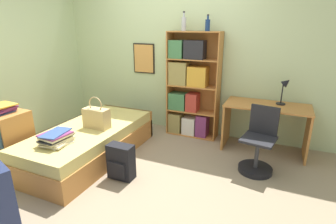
# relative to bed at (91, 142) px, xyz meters

# --- Properties ---
(ground_plane) EXTENTS (14.00, 14.00, 0.00)m
(ground_plane) POSITION_rel_bed_xyz_m (0.66, -0.02, -0.22)
(ground_plane) COLOR gray
(wall_back) EXTENTS (10.00, 0.09, 2.60)m
(wall_back) POSITION_rel_bed_xyz_m (0.66, 1.50, 1.08)
(wall_back) COLOR beige
(wall_back) RESTS_ON ground_plane
(wall_left) EXTENTS (0.06, 10.00, 2.60)m
(wall_left) POSITION_rel_bed_xyz_m (-1.44, -0.02, 1.08)
(wall_left) COLOR beige
(wall_left) RESTS_ON ground_plane
(bed) EXTENTS (0.92, 1.97, 0.44)m
(bed) POSITION_rel_bed_xyz_m (0.00, 0.00, 0.00)
(bed) COLOR #B77538
(bed) RESTS_ON ground_plane
(handbag) EXTENTS (0.35, 0.16, 0.44)m
(handbag) POSITION_rel_bed_xyz_m (0.11, 0.03, 0.37)
(handbag) COLOR tan
(handbag) RESTS_ON bed
(book_stack_on_bed) EXTENTS (0.32, 0.37, 0.15)m
(book_stack_on_bed) POSITION_rel_bed_xyz_m (0.00, -0.59, 0.29)
(book_stack_on_bed) COLOR silver
(book_stack_on_bed) RESTS_ON bed
(dresser) EXTENTS (0.50, 0.46, 0.73)m
(dresser) POSITION_rel_bed_xyz_m (-0.80, -0.63, 0.15)
(dresser) COLOR #B77538
(dresser) RESTS_ON ground_plane
(bookcase) EXTENTS (0.83, 0.29, 1.68)m
(bookcase) POSITION_rel_bed_xyz_m (0.97, 1.30, 0.57)
(bookcase) COLOR #B77538
(bookcase) RESTS_ON ground_plane
(bottle_green) EXTENTS (0.07, 0.07, 0.28)m
(bottle_green) POSITION_rel_bed_xyz_m (0.85, 1.32, 1.57)
(bottle_green) COLOR #B7BCC1
(bottle_green) RESTS_ON bookcase
(bottle_brown) EXTENTS (0.07, 0.07, 0.23)m
(bottle_brown) POSITION_rel_bed_xyz_m (1.23, 1.31, 1.55)
(bottle_brown) COLOR navy
(bottle_brown) RESTS_ON bookcase
(desk) EXTENTS (1.15, 0.57, 0.70)m
(desk) POSITION_rel_bed_xyz_m (2.19, 1.17, 0.27)
(desk) COLOR #B77538
(desk) RESTS_ON ground_plane
(desk_lamp) EXTENTS (0.17, 0.13, 0.39)m
(desk_lamp) POSITION_rel_bed_xyz_m (2.38, 1.27, 0.74)
(desk_lamp) COLOR black
(desk_lamp) RESTS_ON desk
(desk_chair) EXTENTS (0.44, 0.44, 0.82)m
(desk_chair) POSITION_rel_bed_xyz_m (2.17, 0.54, 0.05)
(desk_chair) COLOR black
(desk_chair) RESTS_ON ground_plane
(backpack) EXTENTS (0.31, 0.19, 0.43)m
(backpack) POSITION_rel_bed_xyz_m (0.69, -0.31, -0.01)
(backpack) COLOR black
(backpack) RESTS_ON ground_plane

